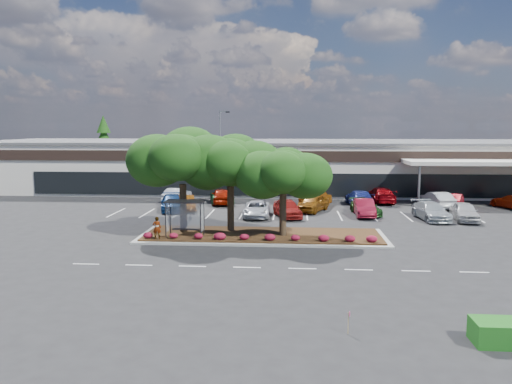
# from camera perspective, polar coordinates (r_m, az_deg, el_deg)

# --- Properties ---
(ground) EXTENTS (160.00, 160.00, 0.00)m
(ground) POSITION_cam_1_polar(r_m,az_deg,el_deg) (32.94, 3.80, -6.76)
(ground) COLOR black
(ground) RESTS_ON ground
(retail_store) EXTENTS (80.40, 25.20, 6.25)m
(retail_store) POSITION_cam_1_polar(r_m,az_deg,el_deg) (66.02, 4.15, 3.18)
(retail_store) COLOR beige
(retail_store) RESTS_ON ground
(landscape_island) EXTENTS (18.00, 6.00, 0.26)m
(landscape_island) POSITION_cam_1_polar(r_m,az_deg,el_deg) (36.87, 0.74, -5.00)
(landscape_island) COLOR gray
(landscape_island) RESTS_ON ground
(lane_markings) EXTENTS (33.12, 20.06, 0.01)m
(lane_markings) POSITION_cam_1_polar(r_m,az_deg,el_deg) (43.12, 3.74, -3.34)
(lane_markings) COLOR silver
(lane_markings) RESTS_ON ground
(shrub_row) EXTENTS (17.00, 0.80, 0.50)m
(shrub_row) POSITION_cam_1_polar(r_m,az_deg,el_deg) (34.74, 0.53, -5.13)
(shrub_row) COLOR maroon
(shrub_row) RESTS_ON landscape_island
(bus_shelter) EXTENTS (2.75, 1.55, 2.59)m
(bus_shelter) POSITION_cam_1_polar(r_m,az_deg,el_deg) (36.19, -8.08, -1.80)
(bus_shelter) COLOR black
(bus_shelter) RESTS_ON landscape_island
(island_tree_west) EXTENTS (7.20, 7.20, 7.89)m
(island_tree_west) POSITION_cam_1_polar(r_m,az_deg,el_deg) (37.55, -8.38, 1.46)
(island_tree_west) COLOR #14360C
(island_tree_west) RESTS_ON landscape_island
(island_tree_mid) EXTENTS (6.60, 6.60, 7.32)m
(island_tree_mid) POSITION_cam_1_polar(r_m,az_deg,el_deg) (37.66, -2.93, 1.11)
(island_tree_mid) COLOR #14360C
(island_tree_mid) RESTS_ON landscape_island
(island_tree_east) EXTENTS (5.80, 5.80, 6.50)m
(island_tree_east) POSITION_cam_1_polar(r_m,az_deg,el_deg) (35.93, 3.11, 0.14)
(island_tree_east) COLOR #14360C
(island_tree_east) RESTS_ON landscape_island
(conifer_north_west) EXTENTS (4.40, 4.40, 10.00)m
(conifer_north_west) POSITION_cam_1_polar(r_m,az_deg,el_deg) (83.64, -16.96, 5.04)
(conifer_north_west) COLOR #14360C
(conifer_north_west) RESTS_ON ground
(person_waiting) EXTENTS (0.65, 0.49, 1.60)m
(person_waiting) POSITION_cam_1_polar(r_m,az_deg,el_deg) (35.65, -11.26, -4.05)
(person_waiting) COLOR #594C47
(person_waiting) RESTS_ON landscape_island
(light_pole) EXTENTS (1.39, 0.84, 10.04)m
(light_pole) POSITION_cam_1_polar(r_m,az_deg,el_deg) (60.72, -4.02, 4.03)
(light_pole) COLOR gray
(light_pole) RESTS_ON ground
(survey_stake) EXTENTS (0.07, 0.14, 0.91)m
(survey_stake) POSITION_cam_1_polar(r_m,az_deg,el_deg) (20.49, 10.55, -14.14)
(survey_stake) COLOR tan
(survey_stake) RESTS_ON ground
(car_0) EXTENTS (3.37, 5.60, 1.52)m
(car_0) POSITION_cam_1_polar(r_m,az_deg,el_deg) (49.06, -9.56, -1.22)
(car_0) COLOR navy
(car_0) RESTS_ON ground
(car_1) EXTENTS (2.69, 4.54, 1.41)m
(car_1) POSITION_cam_1_polar(r_m,az_deg,el_deg) (49.02, -7.97, -1.26)
(car_1) COLOR #6A3409
(car_1) RESTS_ON ground
(car_2) EXTENTS (2.41, 5.07, 1.40)m
(car_2) POSITION_cam_1_polar(r_m,az_deg,el_deg) (45.03, 0.08, -1.97)
(car_2) COLOR #ACAFB9
(car_2) RESTS_ON ground
(car_3) EXTENTS (3.07, 5.11, 1.63)m
(car_3) POSITION_cam_1_polar(r_m,az_deg,el_deg) (44.89, 3.60, -1.87)
(car_3) COLOR maroon
(car_3) RESTS_ON ground
(car_4) EXTENTS (3.68, 5.10, 1.61)m
(car_4) POSITION_cam_1_polar(r_m,az_deg,el_deg) (48.08, 6.49, -1.28)
(car_4) COLOR brown
(car_4) RESTS_ON ground
(car_5) EXTENTS (1.75, 4.73, 1.55)m
(car_5) POSITION_cam_1_polar(r_m,az_deg,el_deg) (46.39, 12.28, -1.77)
(car_5) COLOR maroon
(car_5) RESTS_ON ground
(car_6) EXTENTS (2.86, 4.92, 1.34)m
(car_6) POSITION_cam_1_polar(r_m,az_deg,el_deg) (47.29, 12.42, -1.73)
(car_6) COLOR #1B4317
(car_6) RESTS_ON ground
(car_7) EXTENTS (2.76, 5.48, 1.53)m
(car_7) POSITION_cam_1_polar(r_m,az_deg,el_deg) (46.17, 19.39, -2.08)
(car_7) COLOR #A0A7AB
(car_7) RESTS_ON ground
(car_8) EXTENTS (2.39, 4.87, 1.60)m
(car_8) POSITION_cam_1_polar(r_m,az_deg,el_deg) (46.72, 22.74, -2.09)
(car_8) COLOR #B7B7B7
(car_8) RESTS_ON ground
(car_9) EXTENTS (2.34, 4.96, 1.57)m
(car_9) POSITION_cam_1_polar(r_m,az_deg,el_deg) (54.22, -9.01, -0.36)
(car_9) COLOR #ADB0B9
(car_9) RESTS_ON ground
(car_10) EXTENTS (2.81, 5.16, 1.66)m
(car_10) POSITION_cam_1_polar(r_m,az_deg,el_deg) (52.54, -3.98, -0.48)
(car_10) COLOR maroon
(car_10) RESTS_ON ground
(car_11) EXTENTS (3.32, 5.44, 1.41)m
(car_11) POSITION_cam_1_polar(r_m,az_deg,el_deg) (53.13, -3.93, -0.53)
(car_11) COLOR #1A5728
(car_11) RESTS_ON ground
(car_12) EXTENTS (3.59, 5.49, 1.71)m
(car_12) POSITION_cam_1_polar(r_m,az_deg,el_deg) (50.59, 6.86, -0.80)
(car_12) COLOR #7F3E0A
(car_12) RESTS_ON ground
(car_13) EXTENTS (2.60, 5.65, 1.60)m
(car_13) POSITION_cam_1_polar(r_m,az_deg,el_deg) (52.40, 11.73, -0.68)
(car_13) COLOR navy
(car_13) RESTS_ON ground
(car_14) EXTENTS (2.71, 5.79, 1.63)m
(car_14) POSITION_cam_1_polar(r_m,az_deg,el_deg) (55.10, 14.05, -0.33)
(car_14) COLOR maroon
(car_14) RESTS_ON ground
(car_15) EXTENTS (2.55, 5.22, 1.65)m
(car_15) POSITION_cam_1_polar(r_m,az_deg,el_deg) (53.08, 19.96, -0.84)
(car_15) COLOR silver
(car_15) RESTS_ON ground
(car_16) EXTENTS (3.25, 4.78, 1.49)m
(car_16) POSITION_cam_1_polar(r_m,az_deg,el_deg) (53.72, 21.65, -0.91)
(car_16) COLOR maroon
(car_16) RESTS_ON ground
(car_17) EXTENTS (3.53, 5.08, 1.36)m
(car_17) POSITION_cam_1_polar(r_m,az_deg,el_deg) (55.77, 27.23, -0.99)
(car_17) COLOR #9E240A
(car_17) RESTS_ON ground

